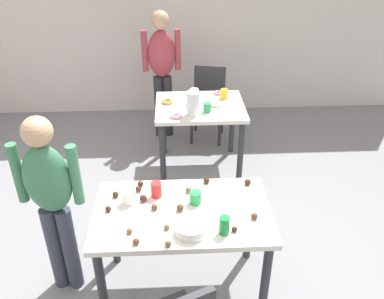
{
  "coord_description": "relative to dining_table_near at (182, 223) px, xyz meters",
  "views": [
    {
      "loc": [
        -0.13,
        -2.2,
        2.49
      ],
      "look_at": [
        -0.0,
        0.48,
        0.9
      ],
      "focal_mm": 38.0,
      "sensor_mm": 36.0,
      "label": 1
    }
  ],
  "objects": [
    {
      "name": "cup_near_0",
      "position": [
        -0.36,
        0.1,
        0.16
      ],
      "size": [
        0.09,
        0.09,
        0.1
      ],
      "primitive_type": "cylinder",
      "color": "white",
      "rests_on": "dining_table_near"
    },
    {
      "name": "cake_ball_13",
      "position": [
        0.49,
        0.27,
        0.13
      ],
      "size": [
        0.05,
        0.05,
        0.05
      ],
      "primitive_type": "sphere",
      "color": "#3D2319",
      "rests_on": "dining_table_near"
    },
    {
      "name": "dining_table_far",
      "position": [
        0.23,
        1.69,
        -0.02
      ],
      "size": [
        0.91,
        0.76,
        0.75
      ],
      "color": "silver",
      "rests_on": "ground_plane"
    },
    {
      "name": "cake_ball_14",
      "position": [
        -0.46,
        0.17,
        0.13
      ],
      "size": [
        0.04,
        0.04,
        0.04
      ],
      "primitive_type": "sphere",
      "color": "#3D2319",
      "rests_on": "dining_table_near"
    },
    {
      "name": "pitcher_far",
      "position": [
        0.15,
        1.48,
        0.22
      ],
      "size": [
        0.13,
        0.13,
        0.24
      ],
      "primitive_type": "cylinder",
      "color": "white",
      "rests_on": "dining_table_far"
    },
    {
      "name": "fork_near",
      "position": [
        0.32,
        0.07,
        0.11
      ],
      "size": [
        0.17,
        0.02,
        0.01
      ],
      "primitive_type": "cube",
      "color": "silver",
      "rests_on": "dining_table_near"
    },
    {
      "name": "cup_far_0",
      "position": [
        0.19,
        1.9,
        0.15
      ],
      "size": [
        0.09,
        0.09,
        0.1
      ],
      "primitive_type": "cylinder",
      "color": "white",
      "rests_on": "dining_table_far"
    },
    {
      "name": "cake_ball_0",
      "position": [
        0.19,
        0.31,
        0.13
      ],
      "size": [
        0.05,
        0.05,
        0.05
      ],
      "primitive_type": "sphere",
      "color": "#3D2319",
      "rests_on": "dining_table_near"
    },
    {
      "name": "cake_ball_15",
      "position": [
        -0.26,
        0.11,
        0.13
      ],
      "size": [
        0.05,
        0.05,
        0.05
      ],
      "primitive_type": "sphere",
      "color": "#3D2319",
      "rests_on": "dining_table_near"
    },
    {
      "name": "mixing_bowl",
      "position": [
        0.05,
        -0.22,
        0.14
      ],
      "size": [
        0.19,
        0.19,
        0.07
      ],
      "primitive_type": "cylinder",
      "color": "white",
      "rests_on": "dining_table_near"
    },
    {
      "name": "cake_ball_6",
      "position": [
        -0.1,
        -0.18,
        0.12
      ],
      "size": [
        0.04,
        0.04,
        0.04
      ],
      "primitive_type": "sphere",
      "color": "brown",
      "rests_on": "dining_table_near"
    },
    {
      "name": "cake_ball_1",
      "position": [
        -0.3,
        0.29,
        0.13
      ],
      "size": [
        0.04,
        0.04,
        0.04
      ],
      "primitive_type": "sphere",
      "color": "#3D2319",
      "rests_on": "dining_table_near"
    },
    {
      "name": "donut_far_2",
      "position": [
        0.4,
        1.68,
        0.12
      ],
      "size": [
        0.12,
        0.12,
        0.04
      ],
      "primitive_type": "torus",
      "color": "white",
      "rests_on": "dining_table_far"
    },
    {
      "name": "cake_ball_7",
      "position": [
        -0.09,
        -0.33,
        0.13
      ],
      "size": [
        0.04,
        0.04,
        0.04
      ],
      "primitive_type": "sphere",
      "color": "brown",
      "rests_on": "dining_table_near"
    },
    {
      "name": "chair_far_table",
      "position": [
        0.39,
        2.43,
        -0.15
      ],
      "size": [
        0.47,
        0.47,
        0.87
      ],
      "color": "#2D2D33",
      "rests_on": "ground_plane"
    },
    {
      "name": "dining_table_near",
      "position": [
        0.0,
        0.0,
        0.0
      ],
      "size": [
        1.19,
        0.72,
        0.75
      ],
      "color": "silver",
      "rests_on": "ground_plane"
    },
    {
      "name": "cake_ball_11",
      "position": [
        -0.29,
        -0.3,
        0.13
      ],
      "size": [
        0.04,
        0.04,
        0.04
      ],
      "primitive_type": "sphere",
      "color": "brown",
      "rests_on": "dining_table_near"
    },
    {
      "name": "wall_back",
      "position": [
        0.09,
        3.27,
        0.66
      ],
      "size": [
        6.4,
        0.1,
        2.6
      ],
      "primitive_type": "cube",
      "color": "silver",
      "rests_on": "ground_plane"
    },
    {
      "name": "cake_ball_3",
      "position": [
        0.32,
        -0.22,
        0.12
      ],
      "size": [
        0.04,
        0.04,
        0.04
      ],
      "primitive_type": "sphere",
      "color": "#3D2319",
      "rests_on": "dining_table_near"
    },
    {
      "name": "donut_far_4",
      "position": [
        -0.1,
        1.77,
        0.12
      ],
      "size": [
        0.12,
        0.12,
        0.04
      ],
      "primitive_type": "torus",
      "color": "gold",
      "rests_on": "dining_table_far"
    },
    {
      "name": "ground_plane",
      "position": [
        0.09,
        0.07,
        -0.64
      ],
      "size": [
        6.4,
        6.4,
        0.0
      ],
      "primitive_type": "plane",
      "color": "gray"
    },
    {
      "name": "person_girl_near",
      "position": [
        -0.87,
        0.09,
        0.2
      ],
      "size": [
        0.46,
        0.24,
        1.43
      ],
      "color": "#383D4C",
      "rests_on": "ground_plane"
    },
    {
      "name": "cake_ball_4",
      "position": [
        -0.33,
        -0.21,
        0.12
      ],
      "size": [
        0.04,
        0.04,
        0.04
      ],
      "primitive_type": "sphere",
      "color": "brown",
      "rests_on": "dining_table_near"
    },
    {
      "name": "donut_far_1",
      "position": [
        -0.02,
        1.42,
        0.12
      ],
      "size": [
        0.11,
        0.11,
        0.03
      ],
      "primitive_type": "torus",
      "color": "pink",
      "rests_on": "dining_table_far"
    },
    {
      "name": "cake_ball_8",
      "position": [
        0.05,
        0.2,
        0.13
      ],
      "size": [
        0.04,
        0.04,
        0.04
      ],
      "primitive_type": "sphere",
      "color": "brown",
      "rests_on": "dining_table_near"
    },
    {
      "name": "cake_ball_2",
      "position": [
        0.47,
        -0.11,
        0.13
      ],
      "size": [
        0.04,
        0.04,
        0.04
      ],
      "primitive_type": "sphere",
      "color": "brown",
      "rests_on": "dining_table_near"
    },
    {
      "name": "cake_ball_12",
      "position": [
        -0.19,
        0.02,
        0.13
      ],
      "size": [
        0.04,
        0.04,
        0.04
      ],
      "primitive_type": "sphere",
      "color": "brown",
      "rests_on": "dining_table_near"
    },
    {
      "name": "cup_far_2",
      "position": [
        0.29,
        1.53,
        0.15
      ],
      "size": [
        0.08,
        0.08,
        0.09
      ],
      "primitive_type": "cylinder",
      "color": "green",
      "rests_on": "dining_table_far"
    },
    {
      "name": "cup_near_2",
      "position": [
        -0.18,
        0.17,
        0.16
      ],
      "size": [
        0.08,
        0.08,
        0.11
      ],
      "primitive_type": "cylinder",
      "color": "red",
      "rests_on": "dining_table_near"
    },
    {
      "name": "cup_far_1",
      "position": [
        0.5,
        1.86,
        0.16
      ],
      "size": [
        0.08,
        0.08,
        0.1
      ],
      "primitive_type": "cylinder",
      "color": "yellow",
      "rests_on": "dining_table_far"
    },
    {
      "name": "soda_can",
      "position": [
        0.25,
        -0.23,
        0.17
      ],
      "size": [
        0.07,
        0.07,
        0.12
      ],
      "primitive_type": "cylinder",
      "color": "#198438",
      "rests_on": "dining_table_near"
    },
    {
      "name": "person_adult_far",
      "position": [
        -0.16,
        2.47,
        0.28
      ],
      "size": [
        0.45,
        0.23,
        1.54
      ],
      "color": "#28282D",
      "rests_on": "ground_plane"
    },
    {
      "name": "donut_far_0",
      "position": [
        0.16,
        1.69,
        0.13
      ],
      "size": [
        0.14,
        0.14,
        0.04
      ],
      "primitive_type": "torus",
      "color": "brown",
      "rests_on": "dining_table_far"
    },
    {
      "name": "cake_ball_10",
      "position": [
        -0.31,
        0.23,
        0.13
      ],
      "size": [
        0.04,
        0.04,
        0.04
      ],
      "primitive_type": "sphere",
      "color": "#3D2319",
      "rests_on": "dining_table_near"
    },
    {
      "name": "cake_ball_5",
      "position": [
        -0.01,
        -0.0,
        0.13
      ],
      "size": [
        0.05,
        0.05,
        0.05
      ],
      "primitive_type": "sphere",
      "color": "brown",
      "rests_on": "dining_table_near"
    },
    {
      "name": "cake_ball_9",
      "position": [
        -0.49,
        0.02,
        0.13
      ],
      "size": [
        0.04,
        0.04,
        0.04
      ],
      "primitive_type": "sphere",
      "color": "#3D2319",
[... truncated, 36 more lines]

